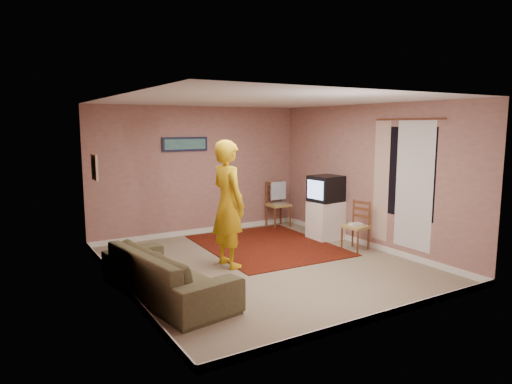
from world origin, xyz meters
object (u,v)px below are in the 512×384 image
crt_tv (326,189)px  person (228,204)px  tv_cabinet (326,220)px  sofa (167,272)px  chair_a (278,199)px  chair_b (356,221)px

crt_tv → person: person is taller
tv_cabinet → person: bearing=-166.6°
sofa → person: person is taller
sofa → person: size_ratio=1.11×
crt_tv → chair_a: bearing=92.5°
chair_a → chair_b: bearing=-86.0°
chair_a → sofa: (-3.55, -2.72, -0.28)m
chair_a → tv_cabinet: bearing=-80.7°
crt_tv → chair_b: bearing=-100.1°
tv_cabinet → chair_a: 1.42m
chair_b → sofa: 3.70m
tv_cabinet → person: size_ratio=0.37×
chair_b → sofa: chair_b is taller
chair_b → person: 2.44m
tv_cabinet → crt_tv: size_ratio=1.17×
sofa → crt_tv: bearing=-79.8°
crt_tv → person: (-2.44, -0.58, 0.00)m
tv_cabinet → chair_a: (-0.20, 1.38, 0.23)m
tv_cabinet → sofa: (-3.75, -1.34, -0.05)m
chair_a → sofa: chair_a is taller
chair_b → sofa: bearing=-94.8°
chair_a → person: person is taller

